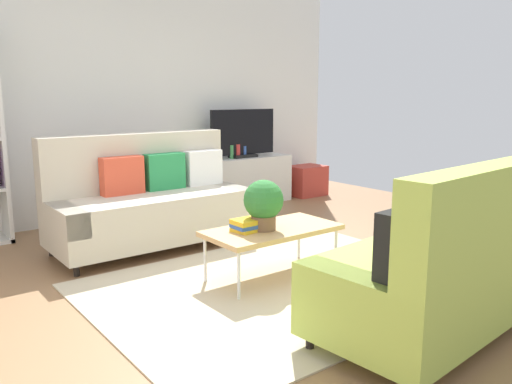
% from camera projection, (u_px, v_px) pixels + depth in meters
% --- Properties ---
extents(ground_plane, '(7.68, 7.68, 0.00)m').
position_uv_depth(ground_plane, '(266.00, 277.00, 4.27)').
color(ground_plane, '#936B47').
extents(wall_far, '(6.40, 0.12, 2.90)m').
position_uv_depth(wall_far, '(121.00, 97.00, 6.19)').
color(wall_far, white).
rests_on(wall_far, ground_plane).
extents(area_rug, '(2.90, 2.20, 0.01)m').
position_uv_depth(area_rug, '(283.00, 285.00, 4.07)').
color(area_rug, beige).
rests_on(area_rug, ground_plane).
extents(couch_beige, '(1.90, 0.85, 1.10)m').
position_uv_depth(couch_beige, '(150.00, 201.00, 5.05)').
color(couch_beige, beige).
rests_on(couch_beige, ground_plane).
extents(couch_green, '(1.96, 1.00, 1.10)m').
position_uv_depth(couch_green, '(452.00, 263.00, 3.24)').
color(couch_green, '#A3BC4C').
rests_on(couch_green, ground_plane).
extents(coffee_table, '(1.10, 0.56, 0.42)m').
position_uv_depth(coffee_table, '(272.00, 231.00, 4.19)').
color(coffee_table, tan).
rests_on(coffee_table, ground_plane).
extents(tv_console, '(1.40, 0.44, 0.64)m').
position_uv_depth(tv_console, '(242.00, 180.00, 7.05)').
color(tv_console, silver).
rests_on(tv_console, ground_plane).
extents(tv, '(1.00, 0.20, 0.64)m').
position_uv_depth(tv, '(243.00, 134.00, 6.92)').
color(tv, black).
rests_on(tv, tv_console).
extents(storage_trunk, '(0.52, 0.40, 0.44)m').
position_uv_depth(storage_trunk, '(307.00, 181.00, 7.65)').
color(storage_trunk, '#B2382D').
rests_on(storage_trunk, ground_plane).
extents(potted_plant, '(0.32, 0.32, 0.40)m').
position_uv_depth(potted_plant, '(264.00, 203.00, 4.09)').
color(potted_plant, brown).
rests_on(potted_plant, coffee_table).
extents(table_book_0, '(0.27, 0.22, 0.03)m').
position_uv_depth(table_book_0, '(248.00, 229.00, 4.09)').
color(table_book_0, gold).
rests_on(table_book_0, coffee_table).
extents(table_book_1, '(0.24, 0.18, 0.03)m').
position_uv_depth(table_book_1, '(248.00, 226.00, 4.09)').
color(table_book_1, '#3359B2').
rests_on(table_book_1, table_book_0).
extents(table_book_2, '(0.24, 0.18, 0.04)m').
position_uv_depth(table_book_2, '(248.00, 221.00, 4.08)').
color(table_book_2, gold).
rests_on(table_book_2, table_book_1).
extents(vase_0, '(0.14, 0.14, 0.18)m').
position_uv_depth(vase_0, '(204.00, 153.00, 6.67)').
color(vase_0, '#33B29E').
rests_on(vase_0, tv_console).
extents(vase_1, '(0.12, 0.12, 0.20)m').
position_uv_depth(vase_1, '(216.00, 151.00, 6.78)').
color(vase_1, '#33B29E').
rests_on(vase_1, tv_console).
extents(bottle_0, '(0.05, 0.05, 0.18)m').
position_uv_depth(bottle_0, '(232.00, 152.00, 6.82)').
color(bottle_0, '#3F8C4C').
rests_on(bottle_0, tv_console).
extents(bottle_1, '(0.06, 0.06, 0.18)m').
position_uv_depth(bottle_1, '(238.00, 151.00, 6.88)').
color(bottle_1, red).
rests_on(bottle_1, tv_console).
extents(bottle_2, '(0.05, 0.05, 0.15)m').
position_uv_depth(bottle_2, '(245.00, 152.00, 6.95)').
color(bottle_2, '#3359B2').
rests_on(bottle_2, tv_console).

